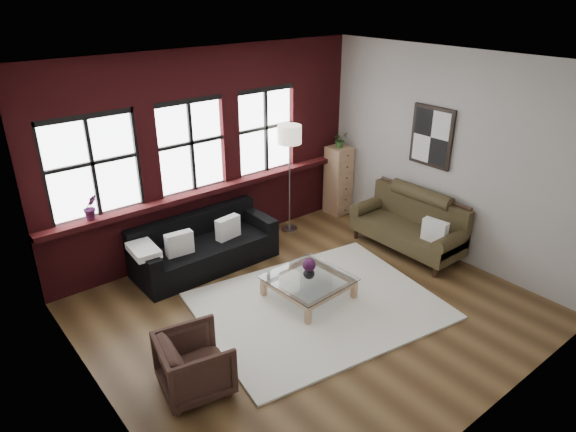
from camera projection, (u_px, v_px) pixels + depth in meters
floor at (310, 310)px, 6.93m from camera, size 5.50×5.50×0.00m
ceiling at (315, 66)px, 5.59m from camera, size 5.50×5.50×0.00m
wall_back at (207, 152)px, 8.03m from camera, size 5.50×0.00×5.50m
wall_front at (501, 287)px, 4.50m from camera, size 5.50×0.00×5.50m
wall_left at (87, 274)px, 4.69m from camera, size 0.00×5.00×5.00m
wall_right at (447, 157)px, 7.83m from camera, size 0.00×5.00×5.00m
brick_backwall at (209, 153)px, 7.99m from camera, size 5.50×0.12×3.20m
sill_ledge at (214, 188)px, 8.16m from camera, size 5.50×0.30×0.08m
window_left at (92, 168)px, 6.90m from camera, size 1.38×0.10×1.50m
window_mid at (191, 147)px, 7.76m from camera, size 1.38×0.10×1.50m
window_right at (265, 132)px, 8.56m from camera, size 1.38×0.10×1.50m
wall_poster at (432, 137)px, 7.92m from camera, size 0.05×0.74×0.94m
shag_rug at (318, 306)px, 6.98m from camera, size 3.43×2.88×0.03m
dark_sofa at (205, 243)px, 7.83m from camera, size 2.18×0.88×0.79m
pillow_a at (179, 244)px, 7.41m from camera, size 0.41×0.18×0.34m
pillow_b at (228, 228)px, 7.89m from camera, size 0.42×0.20×0.34m
vintage_settee at (407, 223)px, 8.23m from camera, size 0.84×1.90×1.01m
pillow_settee at (435, 231)px, 7.73m from camera, size 0.19×0.40×0.34m
armchair at (195, 364)px, 5.46m from camera, size 0.86×0.84×0.67m
coffee_table at (309, 288)px, 7.12m from camera, size 1.07×1.07×0.34m
vase at (309, 272)px, 7.01m from camera, size 0.17×0.17×0.17m
flowers at (309, 265)px, 6.96m from camera, size 0.18×0.18×0.18m
drawer_chest at (338, 180)px, 9.60m from camera, size 0.40×0.40×1.29m
potted_plant_top at (340, 139)px, 9.27m from camera, size 0.28×0.24×0.29m
floor_lamp at (289, 176)px, 8.74m from camera, size 0.40×0.40×2.04m
sill_plant at (91, 207)px, 6.93m from camera, size 0.21×0.17×0.36m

